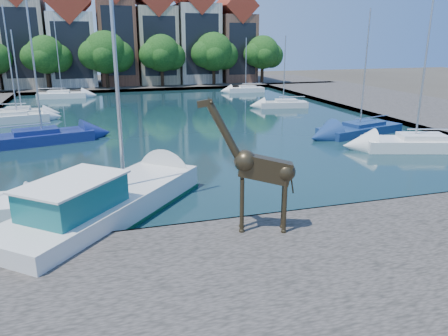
# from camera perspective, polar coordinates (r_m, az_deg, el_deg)

# --- Properties ---
(ground) EXTENTS (160.00, 160.00, 0.00)m
(ground) POSITION_cam_1_polar(r_m,az_deg,el_deg) (19.38, 9.89, -6.66)
(ground) COLOR #38332B
(ground) RESTS_ON ground
(water_basin) EXTENTS (38.00, 50.00, 0.08)m
(water_basin) POSITION_cam_1_polar(r_m,az_deg,el_deg) (41.36, -4.97, 6.15)
(water_basin) COLOR black
(water_basin) RESTS_ON ground
(near_quay) EXTENTS (50.00, 14.00, 0.50)m
(near_quay) POSITION_cam_1_polar(r_m,az_deg,el_deg) (14.11, 23.08, -16.23)
(near_quay) COLOR #554E4A
(near_quay) RESTS_ON ground
(far_quay) EXTENTS (60.00, 16.00, 0.50)m
(far_quay) POSITION_cam_1_polar(r_m,az_deg,el_deg) (72.66, -10.27, 10.69)
(far_quay) COLOR #554E4A
(far_quay) RESTS_ON ground
(right_quay) EXTENTS (14.00, 52.00, 0.50)m
(right_quay) POSITION_cam_1_polar(r_m,az_deg,el_deg) (52.36, 23.12, 7.35)
(right_quay) COLOR #554E4A
(right_quay) RESTS_ON ground
(townhouse_west_mid) EXTENTS (5.94, 9.18, 16.79)m
(townhouse_west_mid) POSITION_cam_1_polar(r_m,az_deg,el_deg) (72.35, -24.63, 15.82)
(townhouse_west_mid) COLOR #BFAD93
(townhouse_west_mid) RESTS_ON far_quay
(townhouse_west_inner) EXTENTS (6.43, 9.18, 15.15)m
(townhouse_west_inner) POSITION_cam_1_polar(r_m,az_deg,el_deg) (71.85, -19.23, 15.67)
(townhouse_west_inner) COLOR silver
(townhouse_west_inner) RESTS_ON far_quay
(townhouse_center) EXTENTS (5.44, 9.18, 16.93)m
(townhouse_center) POSITION_cam_1_polar(r_m,az_deg,el_deg) (71.94, -13.92, 16.90)
(townhouse_center) COLOR brown
(townhouse_center) RESTS_ON far_quay
(townhouse_east_inner) EXTENTS (5.94, 9.18, 15.79)m
(townhouse_east_inner) POSITION_cam_1_polar(r_m,az_deg,el_deg) (72.53, -8.95, 16.67)
(townhouse_east_inner) COLOR tan
(townhouse_east_inner) RESTS_ON far_quay
(townhouse_east_mid) EXTENTS (6.43, 9.18, 16.65)m
(townhouse_east_mid) POSITION_cam_1_polar(r_m,az_deg,el_deg) (73.73, -3.73, 17.12)
(townhouse_east_mid) COLOR beige
(townhouse_east_mid) RESTS_ON far_quay
(townhouse_east_end) EXTENTS (5.44, 9.18, 14.43)m
(townhouse_east_end) POSITION_cam_1_polar(r_m,az_deg,el_deg) (75.46, 1.30, 16.38)
(townhouse_east_end) COLOR brown
(townhouse_east_end) RESTS_ON far_quay
(far_tree_west) EXTENTS (6.76, 5.20, 7.36)m
(far_tree_west) POSITION_cam_1_polar(r_m,az_deg,el_deg) (66.61, -22.19, 13.39)
(far_tree_west) COLOR #332114
(far_tree_west) RESTS_ON far_quay
(far_tree_mid_west) EXTENTS (7.80, 6.00, 8.00)m
(far_tree_mid_west) POSITION_cam_1_polar(r_m,az_deg,el_deg) (66.40, -15.12, 14.21)
(far_tree_mid_west) COLOR #332114
(far_tree_mid_west) RESTS_ON far_quay
(far_tree_mid_east) EXTENTS (7.02, 5.40, 7.52)m
(far_tree_mid_east) POSITION_cam_1_polar(r_m,az_deg,el_deg) (67.16, -8.08, 14.49)
(far_tree_mid_east) COLOR #332114
(far_tree_mid_east) RESTS_ON far_quay
(far_tree_east) EXTENTS (7.54, 5.80, 7.84)m
(far_tree_east) POSITION_cam_1_polar(r_m,az_deg,el_deg) (68.83, -1.26, 14.79)
(far_tree_east) COLOR #332114
(far_tree_east) RESTS_ON far_quay
(far_tree_far_east) EXTENTS (6.76, 5.20, 7.36)m
(far_tree_far_east) POSITION_cam_1_polar(r_m,az_deg,el_deg) (71.38, 5.14, 14.67)
(far_tree_far_east) COLOR #332114
(far_tree_far_east) RESTS_ON far_quay
(giraffe_statue) EXTENTS (3.44, 1.43, 5.03)m
(giraffe_statue) POSITION_cam_1_polar(r_m,az_deg,el_deg) (16.15, 4.43, -0.02)
(giraffe_statue) COLOR #352B1A
(giraffe_statue) RESTS_ON near_quay
(motorsailer) EXTENTS (9.36, 10.19, 11.65)m
(motorsailer) POSITION_cam_1_polar(r_m,az_deg,el_deg) (19.05, -15.78, -4.31)
(motorsailer) COLOR silver
(motorsailer) RESTS_ON water_basin
(sailboat_left_b) EXTENTS (7.40, 4.07, 11.12)m
(sailboat_left_b) POSITION_cam_1_polar(r_m,az_deg,el_deg) (34.93, -22.62, 4.00)
(sailboat_left_b) COLOR navy
(sailboat_left_b) RESTS_ON water_basin
(sailboat_left_c) EXTENTS (5.57, 2.77, 10.16)m
(sailboat_left_c) POSITION_cam_1_polar(r_m,az_deg,el_deg) (44.53, -25.38, 6.16)
(sailboat_left_c) COLOR white
(sailboat_left_c) RESTS_ON water_basin
(sailboat_left_d) EXTENTS (4.96, 1.88, 8.17)m
(sailboat_left_d) POSITION_cam_1_polar(r_m,az_deg,el_deg) (47.33, -24.90, 6.73)
(sailboat_left_d) COLOR silver
(sailboat_left_d) RESTS_ON water_basin
(sailboat_left_e) EXTENTS (6.10, 2.45, 9.82)m
(sailboat_left_e) POSITION_cam_1_polar(r_m,az_deg,el_deg) (60.36, -20.41, 9.07)
(sailboat_left_e) COLOR white
(sailboat_left_e) RESTS_ON water_basin
(sailboat_right_a) EXTENTS (7.32, 4.35, 10.56)m
(sailboat_right_a) POSITION_cam_1_polar(r_m,az_deg,el_deg) (32.99, 23.68, 3.20)
(sailboat_right_a) COLOR silver
(sailboat_right_a) RESTS_ON water_basin
(sailboat_right_b) EXTENTS (7.73, 4.42, 9.59)m
(sailboat_right_b) POSITION_cam_1_polar(r_m,az_deg,el_deg) (37.05, 17.32, 5.05)
(sailboat_right_b) COLOR navy
(sailboat_right_b) RESTS_ON water_basin
(sailboat_right_c) EXTENTS (5.50, 2.71, 7.67)m
(sailboat_right_c) POSITION_cam_1_polar(r_m,az_deg,el_deg) (49.41, 7.74, 8.41)
(sailboat_right_c) COLOR silver
(sailboat_right_c) RESTS_ON water_basin
(sailboat_right_d) EXTENTS (5.21, 2.04, 7.42)m
(sailboat_right_d) POSITION_cam_1_polar(r_m,az_deg,el_deg) (62.85, 2.84, 10.31)
(sailboat_right_d) COLOR white
(sailboat_right_d) RESTS_ON water_basin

